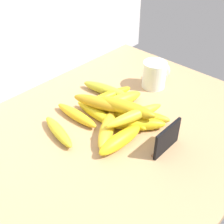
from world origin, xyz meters
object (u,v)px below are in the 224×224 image
object	(u,v)px
banana_8	(120,140)
banana_11	(135,115)
banana_7	(134,124)
banana_12	(99,103)
banana_0	(145,116)
banana_6	(119,101)
banana_9	(76,115)
banana_5	(107,128)
banana_13	(124,107)
banana_4	(106,90)
banana_10	(98,114)
chalkboard_sign	(167,139)
banana_1	(58,131)
banana_2	(107,97)
coffee_mug	(155,74)
banana_3	(121,115)

from	to	relation	value
banana_8	banana_11	world-z (taller)	banana_11
banana_7	banana_12	xyz separation A→B (cm)	(-2.68, 12.17, 3.19)
banana_0	banana_6	bearing A→B (deg)	88.45
banana_8	banana_9	distance (cm)	18.20
banana_5	banana_9	world-z (taller)	banana_5
banana_12	banana_13	size ratio (longest dim) A/B	0.91
banana_11	banana_12	xyz separation A→B (cm)	(-2.22, 12.41, -0.46)
banana_4	banana_9	bearing A→B (deg)	-169.13
banana_9	banana_10	size ratio (longest dim) A/B	0.91
banana_7	banana_11	bearing A→B (deg)	-152.75
chalkboard_sign	banana_10	bearing A→B (deg)	97.28
banana_1	banana_13	size ratio (longest dim) A/B	0.81
banana_8	banana_12	world-z (taller)	banana_12
banana_4	banana_13	world-z (taller)	banana_13
banana_7	banana_10	xyz separation A→B (cm)	(-3.94, 11.79, -0.36)
banana_8	banana_7	bearing A→B (deg)	11.55
banana_2	banana_9	distance (cm)	13.93
coffee_mug	banana_6	size ratio (longest dim) A/B	0.57
banana_4	banana_0	bearing A→B (deg)	-97.62
banana_13	banana_5	bearing A→B (deg)	179.95
coffee_mug	banana_9	world-z (taller)	coffee_mug
chalkboard_sign	banana_13	world-z (taller)	chalkboard_sign
banana_5	banana_8	world-z (taller)	banana_8
banana_3	banana_4	xyz separation A→B (cm)	(7.33, 13.78, 0.04)
banana_5	banana_9	xyz separation A→B (cm)	(-1.51, 11.87, -0.44)
banana_10	banana_13	xyz separation A→B (cm)	(4.45, -7.19, 4.18)
chalkboard_sign	banana_7	xyz separation A→B (cm)	(0.89, 12.12, -1.83)
banana_1	banana_12	xyz separation A→B (cm)	(14.97, -2.24, 3.56)
coffee_mug	banana_9	distance (cm)	33.69
banana_7	banana_13	distance (cm)	6.00
banana_10	coffee_mug	bearing A→B (deg)	-2.85
coffee_mug	banana_5	distance (cm)	32.12
banana_0	banana_13	world-z (taller)	banana_13
banana_7	banana_8	distance (cm)	8.53
banana_11	banana_12	size ratio (longest dim) A/B	1.09
banana_7	banana_9	xyz separation A→B (cm)	(-8.84, 16.48, -0.38)
banana_12	banana_7	bearing A→B (deg)	-77.56
coffee_mug	banana_6	xyz separation A→B (cm)	(-18.61, 0.69, -2.71)
banana_6	banana_4	bearing A→B (deg)	74.81
banana_2	banana_6	xyz separation A→B (cm)	(0.44, -5.30, 0.53)
coffee_mug	banana_11	xyz separation A→B (cm)	(-24.60, -10.62, 0.77)
banana_6	banana_7	size ratio (longest dim) A/B	0.94
chalkboard_sign	coffee_mug	world-z (taller)	coffee_mug
banana_2	banana_8	bearing A→B (deg)	-126.63
coffee_mug	banana_1	world-z (taller)	coffee_mug
banana_4	banana_5	xyz separation A→B (cm)	(-15.19, -15.08, 0.21)
banana_9	banana_7	bearing A→B (deg)	-61.80
chalkboard_sign	banana_8	world-z (taller)	chalkboard_sign
banana_4	banana_8	world-z (taller)	banana_8
banana_3	banana_13	size ratio (longest dim) A/B	1.01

